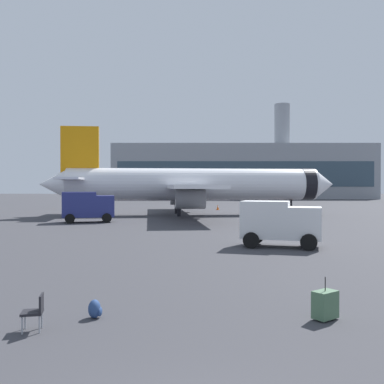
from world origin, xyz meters
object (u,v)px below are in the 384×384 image
(safety_cone_mid, at_px, (217,207))
(rolling_suitcase, at_px, (324,304))
(gate_chair, at_px, (35,310))
(airplane_at_gate, at_px, (191,185))
(traveller_backpack, at_px, (94,309))
(safety_cone_near, at_px, (276,211))
(cargo_van, at_px, (279,221))
(service_truck, at_px, (87,205))

(safety_cone_mid, relative_size, rolling_suitcase, 0.73)
(rolling_suitcase, distance_m, gate_chair, 7.19)
(safety_cone_mid, bearing_deg, airplane_at_gate, -108.60)
(safety_cone_mid, distance_m, traveller_backpack, 52.52)
(safety_cone_near, xyz_separation_m, traveller_backpack, (-13.07, -42.31, -0.10))
(safety_cone_mid, height_order, rolling_suitcase, rolling_suitcase)
(traveller_backpack, relative_size, gate_chair, 0.56)
(cargo_van, bearing_deg, gate_chair, -121.32)
(safety_cone_near, distance_m, traveller_backpack, 44.29)
(service_truck, relative_size, safety_cone_near, 7.69)
(cargo_van, height_order, gate_chair, cargo_van)
(cargo_van, height_order, rolling_suitcase, cargo_van)
(airplane_at_gate, relative_size, cargo_van, 7.48)
(rolling_suitcase, height_order, traveller_backpack, rolling_suitcase)
(cargo_van, relative_size, traveller_backpack, 9.96)
(airplane_at_gate, bearing_deg, safety_cone_near, 6.98)
(cargo_van, relative_size, safety_cone_near, 7.09)
(cargo_van, relative_size, safety_cone_mid, 5.94)
(cargo_van, relative_size, rolling_suitcase, 4.35)
(service_truck, distance_m, rolling_suitcase, 33.27)
(traveller_backpack, bearing_deg, airplane_at_gate, 86.44)
(rolling_suitcase, xyz_separation_m, traveller_backpack, (-5.95, 0.14, -0.16))
(service_truck, xyz_separation_m, rolling_suitcase, (13.43, -30.42, -1.22))
(cargo_van, bearing_deg, service_truck, 131.37)
(service_truck, xyz_separation_m, traveller_backpack, (7.48, -30.28, -1.37))
(airplane_at_gate, relative_size, rolling_suitcase, 32.52)
(safety_cone_near, bearing_deg, safety_cone_mid, 124.61)
(service_truck, distance_m, traveller_backpack, 31.22)
(cargo_van, bearing_deg, airplane_at_gate, 100.10)
(airplane_at_gate, xyz_separation_m, safety_cone_near, (10.52, 1.29, -3.32))
(service_truck, height_order, safety_cone_mid, service_truck)
(airplane_at_gate, xyz_separation_m, safety_cone_mid, (3.74, 11.12, -3.26))
(airplane_at_gate, xyz_separation_m, gate_chair, (-3.74, -42.03, -3.16))
(safety_cone_near, distance_m, gate_chair, 45.60)
(rolling_suitcase, relative_size, gate_chair, 1.28)
(rolling_suitcase, distance_m, traveller_backpack, 5.95)
(airplane_at_gate, bearing_deg, cargo_van, -79.90)
(rolling_suitcase, bearing_deg, cargo_van, 83.42)
(gate_chair, bearing_deg, rolling_suitcase, 6.91)
(service_truck, distance_m, cargo_van, 22.66)
(traveller_backpack, bearing_deg, rolling_suitcase, -1.30)
(safety_cone_mid, xyz_separation_m, rolling_suitcase, (-0.34, -52.28, -0.01))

